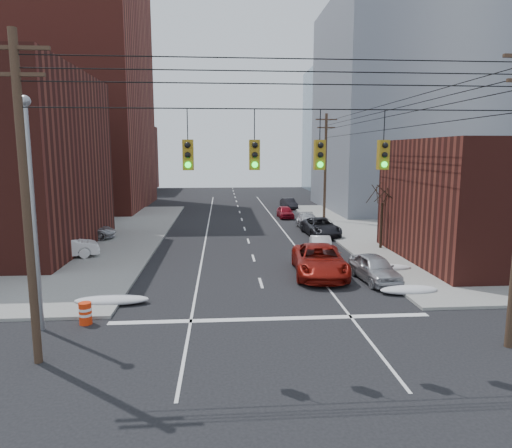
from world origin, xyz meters
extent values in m
plane|color=black|center=(0.00, 0.00, 0.00)|extent=(160.00, 160.00, 0.00)
cube|color=maroon|center=(-24.00, 48.00, 15.00)|extent=(24.00, 20.00, 30.00)
cube|color=#4B1C16|center=(-26.00, 74.00, 6.00)|extent=(22.00, 18.00, 12.00)
cube|color=gray|center=(22.00, 44.00, 12.50)|extent=(22.00, 20.00, 25.00)
cube|color=gray|center=(24.00, 70.00, 11.00)|extent=(20.00, 18.00, 22.00)
cylinder|color=#473323|center=(-8.50, 3.00, 5.50)|extent=(0.28, 0.28, 11.00)
cube|color=#473323|center=(-8.50, 3.00, 10.40)|extent=(2.20, 0.12, 0.12)
cube|color=#473323|center=(-8.50, 3.00, 9.60)|extent=(1.80, 0.12, 0.12)
cylinder|color=#473323|center=(8.50, 34.00, 5.50)|extent=(0.28, 0.28, 11.00)
cube|color=#473323|center=(8.50, 34.00, 10.40)|extent=(2.20, 0.12, 0.12)
cube|color=#473323|center=(8.50, 34.00, 9.60)|extent=(1.80, 0.12, 0.12)
cylinder|color=black|center=(0.00, 3.00, 8.60)|extent=(17.00, 0.04, 0.04)
cylinder|color=black|center=(-3.20, 3.00, 8.10)|extent=(0.03, 0.03, 1.00)
cube|color=olive|center=(-3.20, 3.00, 7.10)|extent=(0.35, 0.30, 1.00)
sphere|color=black|center=(-3.20, 2.83, 7.42)|extent=(0.20, 0.20, 0.20)
sphere|color=black|center=(-3.20, 2.83, 7.10)|extent=(0.20, 0.20, 0.20)
sphere|color=#0CE526|center=(-3.20, 2.83, 6.78)|extent=(0.20, 0.20, 0.20)
cylinder|color=black|center=(-1.00, 3.00, 8.10)|extent=(0.03, 0.03, 1.00)
cube|color=olive|center=(-1.00, 3.00, 7.10)|extent=(0.35, 0.30, 1.00)
sphere|color=black|center=(-1.00, 2.83, 7.42)|extent=(0.20, 0.20, 0.20)
sphere|color=black|center=(-1.00, 2.83, 7.10)|extent=(0.20, 0.20, 0.20)
sphere|color=#0CE526|center=(-1.00, 2.83, 6.78)|extent=(0.20, 0.20, 0.20)
cylinder|color=black|center=(1.20, 3.00, 8.10)|extent=(0.03, 0.03, 1.00)
cube|color=olive|center=(1.20, 3.00, 7.10)|extent=(0.35, 0.30, 1.00)
sphere|color=black|center=(1.20, 2.83, 7.42)|extent=(0.20, 0.20, 0.20)
sphere|color=black|center=(1.20, 2.83, 7.10)|extent=(0.20, 0.20, 0.20)
sphere|color=#0CE526|center=(1.20, 2.83, 6.78)|extent=(0.20, 0.20, 0.20)
cylinder|color=black|center=(3.40, 3.00, 8.10)|extent=(0.03, 0.03, 1.00)
cube|color=olive|center=(3.40, 3.00, 7.10)|extent=(0.35, 0.30, 1.00)
sphere|color=black|center=(3.40, 2.83, 7.42)|extent=(0.20, 0.20, 0.20)
sphere|color=black|center=(3.40, 2.83, 7.10)|extent=(0.20, 0.20, 0.20)
sphere|color=#0CE526|center=(3.40, 2.83, 6.78)|extent=(0.20, 0.20, 0.20)
cylinder|color=gray|center=(-9.50, 6.00, 4.50)|extent=(0.18, 0.18, 9.00)
sphere|color=gray|center=(-9.50, 6.00, 9.10)|extent=(0.44, 0.44, 0.44)
cylinder|color=black|center=(9.60, 20.00, 1.75)|extent=(0.20, 0.20, 3.50)
cylinder|color=black|center=(9.98, 20.12, 4.07)|extent=(0.27, 0.82, 1.19)
cylinder|color=black|center=(9.82, 20.57, 4.16)|extent=(1.17, 0.54, 1.38)
cylinder|color=black|center=(9.17, 20.74, 4.19)|extent=(1.44, 1.00, 1.48)
cylinder|color=black|center=(9.20, 20.06, 4.07)|extent=(0.17, 0.84, 1.19)
cylinder|color=black|center=(9.15, 19.58, 4.16)|extent=(0.82, 0.99, 1.40)
cylinder|color=black|center=(9.66, 19.15, 4.19)|extent=(1.74, 0.21, 1.43)
cylinder|color=black|center=(9.93, 19.77, 4.07)|extent=(0.48, 0.73, 1.20)
ellipsoid|color=silver|center=(-7.40, 9.00, 0.21)|extent=(3.50, 1.08, 0.42)
ellipsoid|color=silver|center=(7.40, 9.50, 0.21)|extent=(3.00, 1.08, 0.42)
ellipsoid|color=silver|center=(7.40, 14.00, 0.21)|extent=(4.00, 1.08, 0.42)
imported|color=maroon|center=(3.57, 13.38, 0.88)|extent=(3.44, 6.54, 1.75)
imported|color=#ADADB2|center=(6.40, 11.93, 0.75)|extent=(2.18, 4.54, 1.50)
imported|color=silver|center=(4.80, 18.60, 0.64)|extent=(1.80, 4.04, 1.29)
imported|color=black|center=(6.40, 25.97, 0.76)|extent=(2.86, 5.63, 1.52)
imported|color=#B2B2B7|center=(6.00, 29.66, 0.68)|extent=(1.97, 4.69, 1.35)
imported|color=maroon|center=(4.80, 36.79, 0.65)|extent=(1.66, 3.89, 1.31)
imported|color=black|center=(6.40, 45.02, 0.65)|extent=(1.90, 4.10, 1.30)
imported|color=silver|center=(-12.80, 18.36, 0.92)|extent=(4.95, 3.06, 1.54)
imported|color=#A7A6AB|center=(-13.24, 25.13, 0.82)|extent=(4.95, 2.55, 1.34)
imported|color=black|center=(-17.00, 19.53, 0.82)|extent=(4.81, 2.42, 1.34)
imported|color=#BABBBF|center=(-18.48, 27.37, 0.79)|extent=(3.80, 1.62, 1.28)
cylinder|color=red|center=(-7.90, 6.50, 0.47)|extent=(0.60, 0.60, 0.94)
cylinder|color=white|center=(-7.90, 6.50, 0.66)|extent=(0.61, 0.61, 0.11)
cylinder|color=white|center=(-7.90, 6.50, 0.42)|extent=(0.61, 0.61, 0.11)
camera|label=1|loc=(-2.10, -12.34, 7.22)|focal=32.00mm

